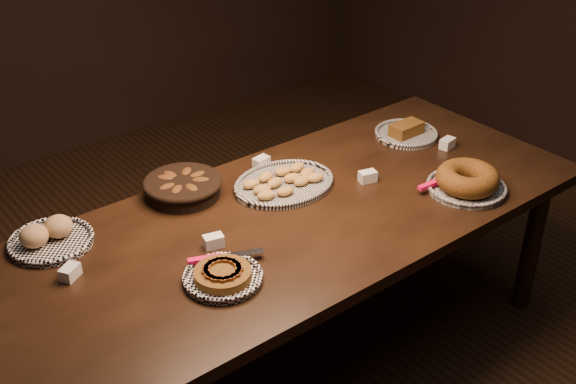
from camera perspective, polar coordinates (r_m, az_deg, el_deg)
ground at (r=3.22m, az=0.55°, el=-13.03°), size 5.00×5.00×0.00m
buffet_table at (r=2.80m, az=0.62°, el=-2.95°), size 2.40×1.00×0.75m
apple_tart_plate at (r=2.41m, az=-5.19°, el=-6.59°), size 0.33×0.27×0.05m
madeleine_platter at (r=2.92m, az=-0.32°, el=0.75°), size 0.43×0.35×0.05m
bundt_cake_plate at (r=2.97m, az=13.96°, el=0.84°), size 0.34×0.33×0.10m
croissant_basket at (r=2.88m, az=-8.32°, el=0.50°), size 0.34×0.34×0.08m
bread_roll_plate at (r=2.71m, az=-18.35°, el=-3.39°), size 0.30×0.30×0.09m
loaf_plate at (r=3.38m, az=9.33°, el=4.66°), size 0.29×0.29×0.07m
tent_cards at (r=2.84m, az=-0.26°, el=-0.13°), size 1.80×0.43×0.04m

